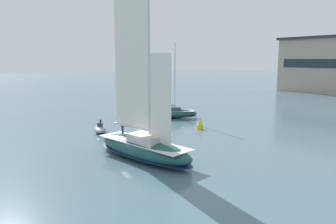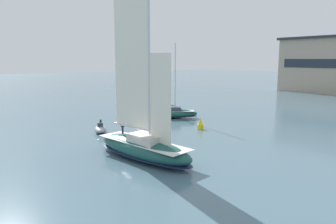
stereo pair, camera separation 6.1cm
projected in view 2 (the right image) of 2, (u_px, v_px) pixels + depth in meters
name	position (u px, v px, depth m)	size (l,w,h in m)	color
ground_plane	(143.00, 159.00, 31.06)	(400.00, 400.00, 0.00)	slate
sailboat_main	(143.00, 146.00, 30.84)	(12.43, 4.96, 16.60)	#194C47
sailboat_moored_mid_channel	(171.00, 113.00, 52.46)	(7.20, 8.23, 11.81)	#194C47
motor_tender	(100.00, 129.00, 42.19)	(3.82, 2.93, 1.37)	#99999E
channel_buoy	(200.00, 125.00, 44.07)	(0.85, 0.85, 1.58)	yellow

